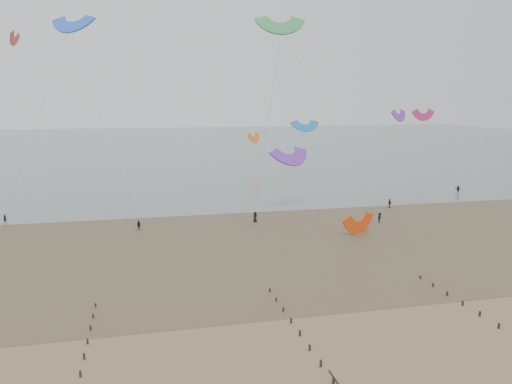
# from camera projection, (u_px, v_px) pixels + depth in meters

# --- Properties ---
(ground) EXTENTS (500.00, 500.00, 0.00)m
(ground) POSITION_uv_depth(u_px,v_px,m) (259.00, 349.00, 41.38)
(ground) COLOR brown
(ground) RESTS_ON ground
(sea_and_shore) EXTENTS (500.00, 665.00, 0.03)m
(sea_and_shore) POSITION_uv_depth(u_px,v_px,m) (179.00, 240.00, 73.46)
(sea_and_shore) COLOR #475654
(sea_and_shore) RESTS_ON ground
(kitesurfers) EXTENTS (97.85, 22.54, 1.75)m
(kitesurfers) POSITION_uv_depth(u_px,v_px,m) (361.00, 206.00, 93.03)
(kitesurfers) COLOR black
(kitesurfers) RESTS_ON ground
(grounded_kite) EXTENTS (7.34, 6.74, 3.25)m
(grounded_kite) POSITION_uv_depth(u_px,v_px,m) (358.00, 233.00, 77.57)
(grounded_kite) COLOR #FF4510
(grounded_kite) RESTS_ON ground
(kites_airborne) EXTENTS (248.21, 115.62, 41.48)m
(kites_airborne) POSITION_uv_depth(u_px,v_px,m) (111.00, 97.00, 121.09)
(kites_airborne) COLOR red
(kites_airborne) RESTS_ON ground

